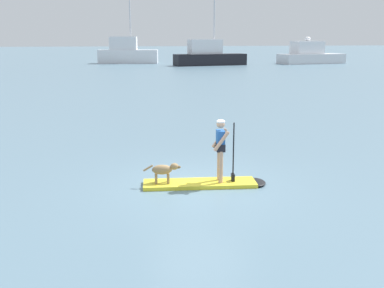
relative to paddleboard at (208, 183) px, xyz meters
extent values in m
plane|color=slate|center=(-0.22, 0.03, -0.05)|extent=(400.00, 400.00, 0.00)
cube|color=yellow|center=(-0.22, 0.03, 0.00)|extent=(3.06, 1.13, 0.10)
ellipsoid|color=black|center=(1.26, -0.16, 0.00)|extent=(0.65, 0.79, 0.10)
cylinder|color=tan|center=(0.33, 0.09, 0.48)|extent=(0.12, 0.12, 0.86)
cylinder|color=tan|center=(0.29, -0.17, 0.48)|extent=(0.12, 0.12, 0.86)
cube|color=black|center=(0.31, -0.04, 0.99)|extent=(0.26, 0.38, 0.20)
cube|color=#2659A5|center=(0.31, -0.04, 1.17)|extent=(0.24, 0.36, 0.53)
sphere|color=tan|center=(0.31, -0.04, 1.61)|extent=(0.22, 0.22, 0.22)
ellipsoid|color=white|center=(0.31, -0.04, 1.67)|extent=(0.23, 0.23, 0.11)
cylinder|color=tan|center=(0.33, 0.15, 1.19)|extent=(0.43, 0.14, 0.54)
cylinder|color=tan|center=(0.29, -0.23, 1.19)|extent=(0.43, 0.14, 0.54)
cylinder|color=black|center=(0.66, -0.08, 0.84)|extent=(0.04, 0.04, 1.59)
cube|color=black|center=(0.66, -0.08, 0.15)|extent=(0.10, 0.19, 0.20)
ellipsoid|color=#997A51|center=(-1.21, 0.15, 0.41)|extent=(0.55, 0.28, 0.26)
ellipsoid|color=#997A51|center=(-0.89, 0.11, 0.49)|extent=(0.24, 0.19, 0.18)
ellipsoid|color=brown|center=(-0.78, 0.10, 0.47)|extent=(0.13, 0.09, 0.08)
cylinder|color=#997A51|center=(-1.57, 0.20, 0.46)|extent=(0.27, 0.08, 0.18)
cylinder|color=#997A51|center=(-1.05, 0.21, 0.17)|extent=(0.07, 0.07, 0.23)
cylinder|color=#997A51|center=(-1.06, 0.06, 0.17)|extent=(0.07, 0.07, 0.23)
cylinder|color=#997A51|center=(-1.36, 0.25, 0.17)|extent=(0.07, 0.07, 0.23)
cylinder|color=#997A51|center=(-1.38, 0.10, 0.17)|extent=(0.07, 0.07, 0.23)
cube|color=white|center=(2.07, 59.27, 0.97)|extent=(9.31, 4.23, 2.04)
cube|color=silver|center=(1.39, 59.27, 2.97)|extent=(4.33, 2.67, 1.96)
cylinder|color=silver|center=(2.52, 59.27, 6.39)|extent=(0.20, 0.20, 8.80)
cylinder|color=silver|center=(1.39, 59.27, 3.19)|extent=(3.11, 0.72, 0.14)
cube|color=black|center=(13.10, 51.74, 0.74)|extent=(10.61, 4.01, 1.58)
cube|color=silver|center=(12.32, 51.74, 2.54)|extent=(4.89, 2.55, 2.02)
cylinder|color=silver|center=(13.62, 51.74, 6.35)|extent=(0.20, 0.20, 9.63)
cylinder|color=silver|center=(12.32, 51.74, 2.73)|extent=(3.61, 0.67, 0.14)
cube|color=silver|center=(29.27, 53.08, 0.67)|extent=(10.51, 4.96, 1.44)
cube|color=silver|center=(28.51, 53.08, 2.34)|extent=(4.88, 3.27, 1.88)
ellipsoid|color=white|center=(28.51, 53.08, 3.63)|extent=(0.90, 0.90, 0.60)
camera|label=1|loc=(-2.77, -11.05, 3.78)|focal=41.99mm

